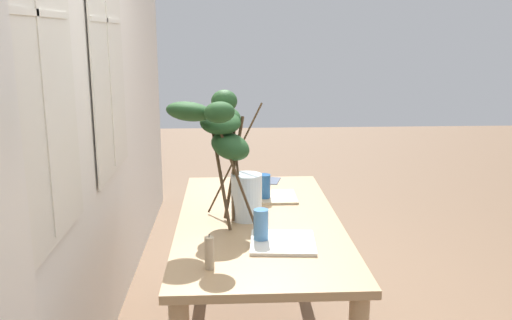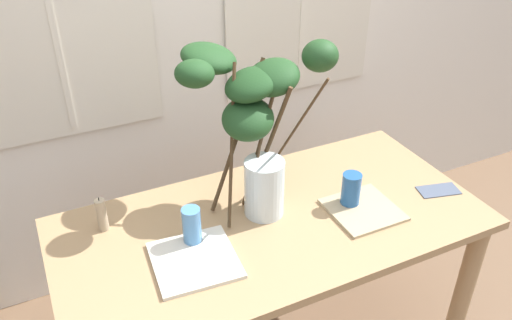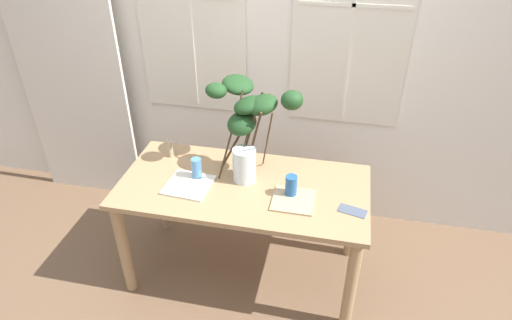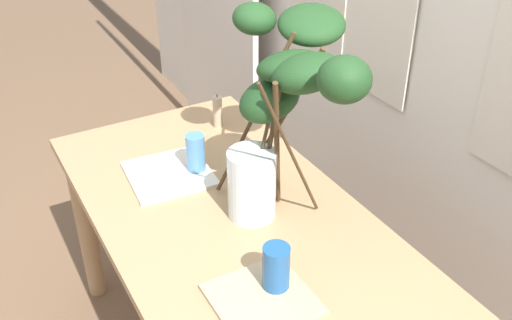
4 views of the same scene
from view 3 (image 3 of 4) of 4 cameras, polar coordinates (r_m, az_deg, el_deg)
ground at (r=3.28m, az=-1.44°, el=-13.83°), size 14.00×14.00×0.00m
back_wall_with_windows at (r=3.23m, az=1.79°, el=15.02°), size 5.56×0.14×2.77m
curtain_sheer_side at (r=3.69m, az=-23.43°, el=13.08°), size 0.88×0.03×2.59m
dining_table at (r=2.85m, az=-1.62°, el=-5.14°), size 1.56×0.76×0.75m
vase_with_branches at (r=2.71m, az=-0.99°, el=5.14°), size 0.64×0.48×0.60m
drinking_glass_blue_left at (r=2.82m, az=-7.64°, el=-1.12°), size 0.06×0.06×0.14m
drinking_glass_blue_right at (r=2.66m, az=4.53°, el=-3.34°), size 0.07×0.07×0.14m
plate_square_left at (r=2.79m, az=-8.65°, el=-3.18°), size 0.29×0.29×0.01m
plate_square_right at (r=2.65m, az=4.82°, el=-5.16°), size 0.25×0.25×0.01m
napkin_folded at (r=2.63m, az=12.27°, el=-6.40°), size 0.17×0.12×0.00m
pillar_candle at (r=3.07m, az=-10.97°, el=1.46°), size 0.04×0.04×0.14m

